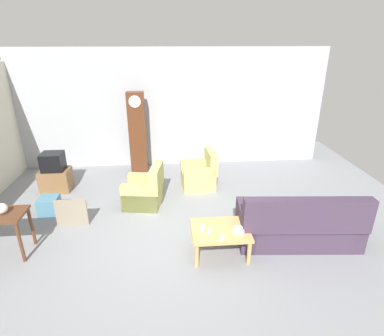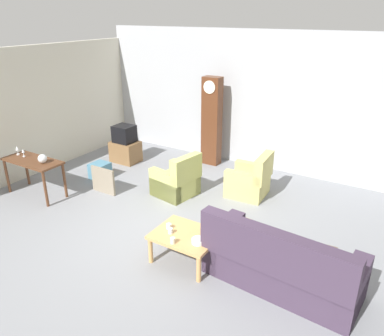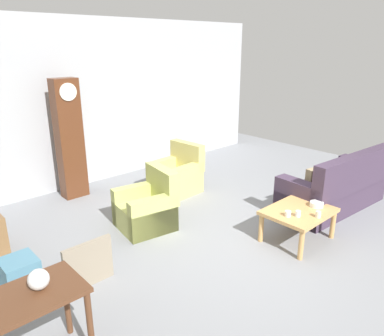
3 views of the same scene
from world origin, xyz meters
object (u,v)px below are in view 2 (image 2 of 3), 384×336
object	(u,v)px
tv_crt	(124,134)
storage_box_blue	(100,171)
cup_cream_tall	(173,241)
tv_stand_cabinet	(126,152)
armchair_olive_far	(250,181)
glass_dome_cloche	(42,159)
wine_glass_mid	(23,152)
console_table_dark	(33,165)
cup_white_porcelain	(169,226)
armchair_olive_near	(177,181)
coffee_table_wood	(186,238)
couch_floral	(280,266)
framed_picture_leaning	(103,181)
wine_glass_tall	(17,149)
cup_blue_rimmed	(170,231)
grandfather_clock	(212,121)
bowl_white_stacked	(198,241)

from	to	relation	value
tv_crt	storage_box_blue	distance (m)	1.26
cup_cream_tall	tv_stand_cabinet	bearing A→B (deg)	139.40
armchair_olive_far	glass_dome_cloche	world-z (taller)	glass_dome_cloche
tv_crt	wine_glass_mid	distance (m)	2.48
console_table_dark	cup_white_porcelain	xyz separation A→B (m)	(3.55, -0.28, -0.15)
console_table_dark	storage_box_blue	world-z (taller)	console_table_dark
armchair_olive_near	storage_box_blue	world-z (taller)	armchair_olive_near
coffee_table_wood	couch_floral	bearing A→B (deg)	6.28
framed_picture_leaning	wine_glass_tall	xyz separation A→B (m)	(-1.63, -0.75, 0.63)
tv_crt	glass_dome_cloche	size ratio (longest dim) A/B	2.70
glass_dome_cloche	cup_white_porcelain	bearing A→B (deg)	-5.23
storage_box_blue	cup_cream_tall	world-z (taller)	cup_cream_tall
armchair_olive_far	cup_blue_rimmed	world-z (taller)	armchair_olive_far
armchair_olive_far	cup_white_porcelain	size ratio (longest dim) A/B	11.38
tv_stand_cabinet	grandfather_clock	bearing A→B (deg)	28.37
cup_white_porcelain	wine_glass_tall	world-z (taller)	wine_glass_tall
couch_floral	grandfather_clock	distance (m)	4.74
tv_crt	cup_cream_tall	world-z (taller)	tv_crt
couch_floral	wine_glass_mid	xyz separation A→B (m)	(-5.57, 0.15, 0.54)
storage_box_blue	wine_glass_mid	world-z (taller)	wine_glass_mid
coffee_table_wood	console_table_dark	size ratio (longest dim) A/B	0.74
armchair_olive_near	bowl_white_stacked	size ratio (longest dim) A/B	4.80
grandfather_clock	tv_crt	bearing A→B (deg)	-151.63
armchair_olive_far	glass_dome_cloche	bearing A→B (deg)	-146.55
armchair_olive_far	grandfather_clock	world-z (taller)	grandfather_clock
armchair_olive_near	console_table_dark	world-z (taller)	armchair_olive_near
coffee_table_wood	grandfather_clock	distance (m)	4.11
console_table_dark	tv_stand_cabinet	distance (m)	2.48
grandfather_clock	framed_picture_leaning	world-z (taller)	grandfather_clock
cup_white_porcelain	cup_cream_tall	bearing A→B (deg)	-47.08
armchair_olive_near	cup_blue_rimmed	bearing A→B (deg)	-58.71
storage_box_blue	wine_glass_tall	xyz separation A→B (m)	(-1.02, -1.27, 0.73)
cup_blue_rimmed	tv_crt	bearing A→B (deg)	139.86
tv_crt	cup_blue_rimmed	world-z (taller)	tv_crt
armchair_olive_far	bowl_white_stacked	size ratio (longest dim) A/B	4.80
glass_dome_cloche	coffee_table_wood	bearing A→B (deg)	-4.63
armchair_olive_far	couch_floral	bearing A→B (deg)	-58.39
armchair_olive_near	wine_glass_mid	bearing A→B (deg)	-152.02
grandfather_clock	cup_blue_rimmed	bearing A→B (deg)	-69.78
wine_glass_tall	cup_cream_tall	bearing A→B (deg)	-8.12
console_table_dark	wine_glass_tall	bearing A→B (deg)	175.54
storage_box_blue	bowl_white_stacked	xyz separation A→B (m)	(3.62, -1.69, 0.33)
glass_dome_cloche	cup_cream_tall	bearing A→B (deg)	-9.57
couch_floral	armchair_olive_near	world-z (taller)	couch_floral
armchair_olive_far	wine_glass_tall	xyz separation A→B (m)	(-4.29, -2.26, 0.60)
bowl_white_stacked	armchair_olive_far	bearing A→B (deg)	97.39
wine_glass_mid	storage_box_blue	bearing A→B (deg)	57.54
tv_stand_cabinet	cup_blue_rimmed	distance (m)	4.35
couch_floral	tv_stand_cabinet	distance (m)	5.56
grandfather_clock	cup_cream_tall	distance (m)	4.37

